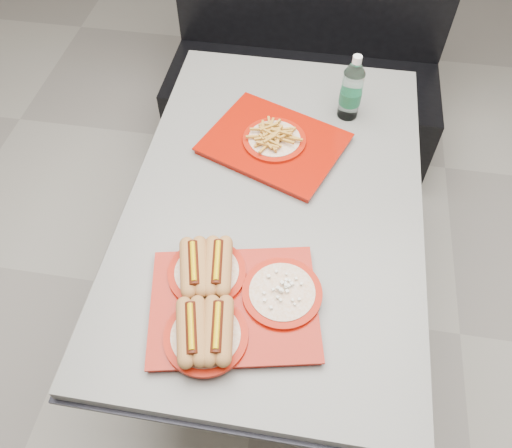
% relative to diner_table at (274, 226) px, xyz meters
% --- Properties ---
extents(ground, '(6.00, 6.00, 0.00)m').
position_rel_diner_table_xyz_m(ground, '(0.00, 0.00, -0.58)').
color(ground, '#9A958A').
rests_on(ground, ground).
extents(diner_table, '(0.92, 1.42, 0.75)m').
position_rel_diner_table_xyz_m(diner_table, '(0.00, 0.00, 0.00)').
color(diner_table, black).
rests_on(diner_table, ground).
extents(booth_bench, '(1.30, 0.57, 1.35)m').
position_rel_diner_table_xyz_m(booth_bench, '(0.00, 1.09, -0.18)').
color(booth_bench, black).
rests_on(booth_bench, ground).
extents(tray_near, '(0.50, 0.42, 0.10)m').
position_rel_diner_table_xyz_m(tray_near, '(-0.07, -0.41, 0.20)').
color(tray_near, '#931004').
rests_on(tray_near, diner_table).
extents(tray_far, '(0.53, 0.47, 0.09)m').
position_rel_diner_table_xyz_m(tray_far, '(-0.04, 0.21, 0.19)').
color(tray_far, '#931004').
rests_on(tray_far, diner_table).
extents(water_bottle, '(0.08, 0.08, 0.24)m').
position_rel_diner_table_xyz_m(water_bottle, '(0.20, 0.41, 0.27)').
color(water_bottle, silver).
rests_on(water_bottle, diner_table).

